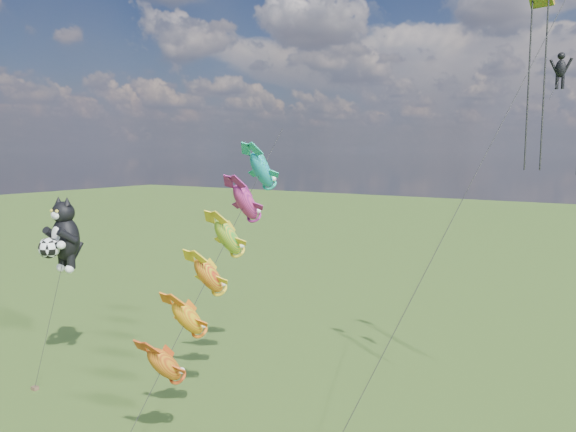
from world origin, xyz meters
The scene contains 4 objects.
ground centered at (0.00, 0.00, 0.00)m, with size 300.00×300.00×0.00m, color #234310.
cat_kite_rig centered at (-1.58, 2.14, 9.17)m, with size 2.22×4.06×11.62m.
fish_windsock_rig centered at (10.73, 2.82, 8.95)m, with size 1.81×15.93×15.90m.
parafoil_rig centered at (25.71, 9.34, 18.32)m, with size 8.59×15.89×24.78m.
Camera 1 is at (29.66, -19.66, 14.52)m, focal length 35.00 mm.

